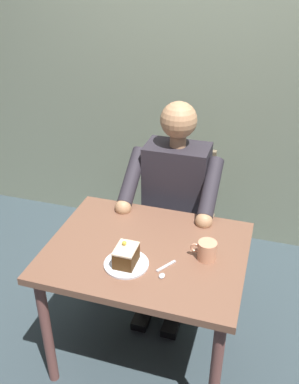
{
  "coord_description": "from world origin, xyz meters",
  "views": [
    {
      "loc": [
        -0.49,
        1.53,
        1.94
      ],
      "look_at": [
        0.01,
        -0.1,
        0.96
      ],
      "focal_mm": 39.81,
      "sensor_mm": 36.0,
      "label": 1
    }
  ],
  "objects": [
    {
      "name": "coffee_cup",
      "position": [
        -0.28,
        -0.01,
        0.75
      ],
      "size": [
        0.12,
        0.09,
        0.09
      ],
      "color": "tan",
      "rests_on": "dining_table"
    },
    {
      "name": "dessert_spoon",
      "position": [
        -0.12,
        0.14,
        0.71
      ],
      "size": [
        0.07,
        0.14,
        0.01
      ],
      "color": "silver",
      "rests_on": "dining_table"
    },
    {
      "name": "chair",
      "position": [
        0.0,
        -0.68,
        0.49
      ],
      "size": [
        0.42,
        0.42,
        0.89
      ],
      "color": "#716149",
      "rests_on": "ground"
    },
    {
      "name": "cake_slice",
      "position": [
        0.05,
        0.14,
        0.76
      ],
      "size": [
        0.09,
        0.12,
        0.1
      ],
      "color": "#4B2D12",
      "rests_on": "dessert_plate"
    },
    {
      "name": "dessert_plate",
      "position": [
        0.05,
        0.14,
        0.71
      ],
      "size": [
        0.2,
        0.2,
        0.01
      ],
      "primitive_type": "cylinder",
      "color": "white",
      "rests_on": "dining_table"
    },
    {
      "name": "ground_plane",
      "position": [
        0.0,
        0.0,
        0.0
      ],
      "size": [
        14.0,
        14.0,
        0.0
      ],
      "primitive_type": "plane",
      "color": "#35444A"
    },
    {
      "name": "seated_person",
      "position": [
        0.0,
        -0.51,
        0.64
      ],
      "size": [
        0.53,
        0.58,
        1.24
      ],
      "color": "#2B272F",
      "rests_on": "ground"
    },
    {
      "name": "cafe_rear_panel",
      "position": [
        0.0,
        -1.3,
        1.5
      ],
      "size": [
        6.4,
        0.12,
        3.0
      ],
      "primitive_type": "cube",
      "color": "gray",
      "rests_on": "ground"
    },
    {
      "name": "dining_table",
      "position": [
        0.0,
        0.0,
        0.61
      ],
      "size": [
        0.93,
        0.73,
        0.71
      ],
      "color": "brown",
      "rests_on": "ground"
    }
  ]
}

